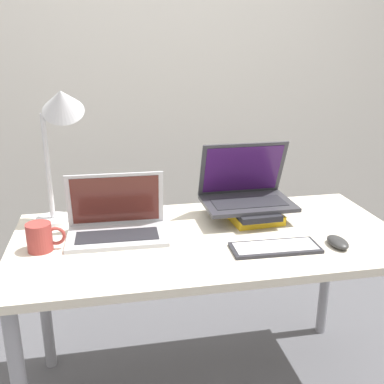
{
  "coord_description": "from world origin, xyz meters",
  "views": [
    {
      "loc": [
        -0.36,
        -1.17,
        1.44
      ],
      "look_at": [
        -0.07,
        0.37,
        0.92
      ],
      "focal_mm": 42.0,
      "sensor_mm": 36.0,
      "label": 1
    }
  ],
  "objects": [
    {
      "name": "wall_back",
      "position": [
        0.0,
        1.62,
        1.35
      ],
      "size": [
        8.0,
        0.05,
        2.7
      ],
      "color": "silver",
      "rests_on": "ground_plane"
    },
    {
      "name": "laptop_left",
      "position": [
        -0.34,
        0.43,
        0.79
      ],
      "size": [
        0.38,
        0.23,
        0.23
      ],
      "color": "#B2B2B7",
      "rests_on": "desk"
    },
    {
      "name": "desk",
      "position": [
        0.0,
        0.37,
        0.66
      ],
      "size": [
        1.48,
        0.73,
        0.74
      ],
      "color": "beige",
      "rests_on": "ground_plane"
    },
    {
      "name": "desk_lamp",
      "position": [
        -0.53,
        0.6,
        1.17
      ],
      "size": [
        0.23,
        0.2,
        0.58
      ],
      "color": "silver",
      "rests_on": "desk"
    },
    {
      "name": "book_stack",
      "position": [
        0.21,
        0.49,
        0.77
      ],
      "size": [
        0.22,
        0.28,
        0.06
      ],
      "color": "gold",
      "rests_on": "desk"
    },
    {
      "name": "mouse",
      "position": [
        0.44,
        0.18,
        0.75
      ],
      "size": [
        0.06,
        0.11,
        0.03
      ],
      "color": "#2D2D2D",
      "rests_on": "desk"
    },
    {
      "name": "wireless_keyboard",
      "position": [
        0.21,
        0.2,
        0.75
      ],
      "size": [
        0.32,
        0.13,
        0.01
      ],
      "color": "#28282D",
      "rests_on": "desk"
    },
    {
      "name": "mug",
      "position": [
        -0.61,
        0.35,
        0.79
      ],
      "size": [
        0.14,
        0.09,
        0.1
      ],
      "color": "#9E3833",
      "rests_on": "desk"
    },
    {
      "name": "laptop_on_books",
      "position": [
        0.2,
        0.53,
        0.85
      ],
      "size": [
        0.37,
        0.26,
        0.25
      ],
      "color": "#333338",
      "rests_on": "book_stack"
    }
  ]
}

